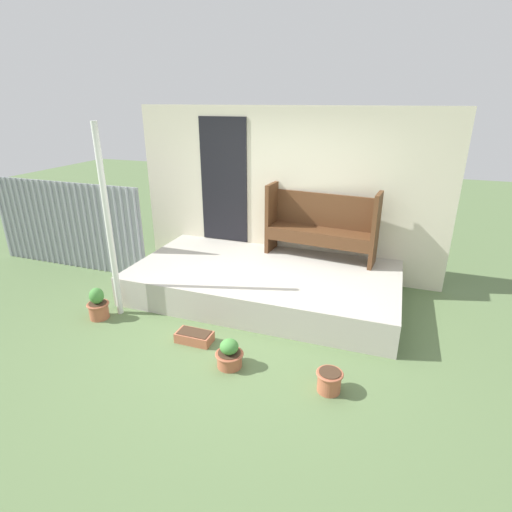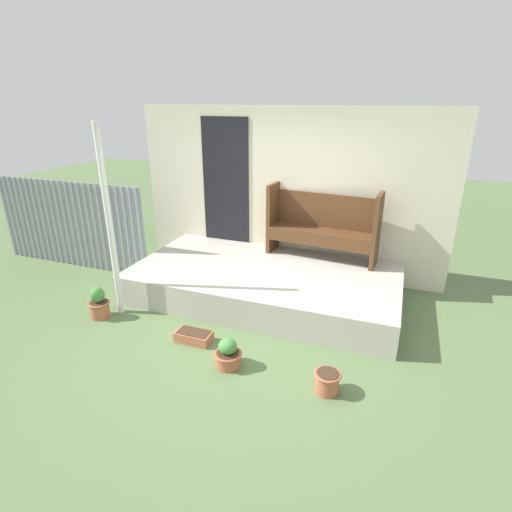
% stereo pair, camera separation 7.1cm
% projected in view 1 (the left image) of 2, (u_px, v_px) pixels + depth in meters
% --- Properties ---
extents(ground_plane, '(24.00, 24.00, 0.00)m').
position_uv_depth(ground_plane, '(245.00, 331.00, 4.95)').
color(ground_plane, '#5B7547').
extents(porch_slab, '(3.73, 1.97, 0.42)m').
position_uv_depth(porch_slab, '(264.00, 282.00, 5.76)').
color(porch_slab, '#B7B2A5').
rests_on(porch_slab, ground_plane).
extents(house_wall, '(4.93, 0.08, 2.60)m').
position_uv_depth(house_wall, '(283.00, 193.00, 6.26)').
color(house_wall, beige).
rests_on(house_wall, ground_plane).
extents(fence_corrugated, '(2.93, 0.05, 1.46)m').
position_uv_depth(fence_corrugated, '(67.00, 225.00, 6.62)').
color(fence_corrugated, gray).
rests_on(fence_corrugated, ground_plane).
extents(support_post, '(0.08, 0.08, 2.46)m').
position_uv_depth(support_post, '(108.00, 225.00, 4.92)').
color(support_post, white).
rests_on(support_post, ground_plane).
extents(bench, '(1.68, 0.56, 1.07)m').
position_uv_depth(bench, '(321.00, 223.00, 5.95)').
color(bench, '#54331C').
rests_on(bench, porch_slab).
extents(flower_pot_left, '(0.28, 0.28, 0.43)m').
position_uv_depth(flower_pot_left, '(98.00, 305.00, 5.18)').
color(flower_pot_left, '#B26042').
rests_on(flower_pot_left, ground_plane).
extents(flower_pot_middle, '(0.31, 0.31, 0.32)m').
position_uv_depth(flower_pot_middle, '(229.00, 355.00, 4.25)').
color(flower_pot_middle, '#B26042').
rests_on(flower_pot_middle, ground_plane).
extents(flower_pot_right, '(0.27, 0.27, 0.22)m').
position_uv_depth(flower_pot_right, '(329.00, 380.00, 3.89)').
color(flower_pot_right, '#B26042').
rests_on(flower_pot_right, ground_plane).
extents(planter_box_rect, '(0.43, 0.22, 0.13)m').
position_uv_depth(planter_box_rect, '(194.00, 337.00, 4.71)').
color(planter_box_rect, '#B76647').
rests_on(planter_box_rect, ground_plane).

